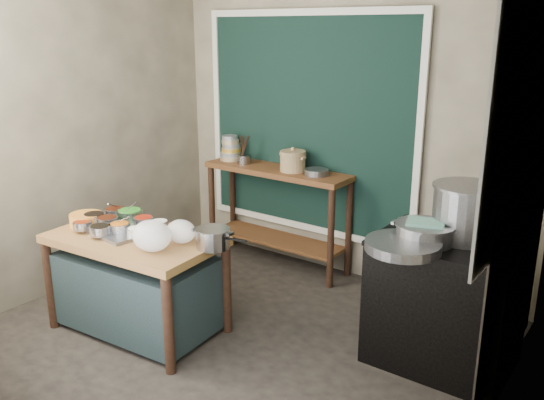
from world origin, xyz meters
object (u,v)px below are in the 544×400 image
Objects in this scene: ceramic_crock at (293,162)px; yellow_basin at (86,220)px; stock_pot at (466,212)px; stove_block at (444,304)px; steamer at (425,233)px; saucepan at (213,238)px; back_counter at (277,217)px; utensil_cup at (244,159)px; condiment_tray at (119,228)px; prep_table at (137,284)px.

yellow_basin is at bearing -113.83° from ceramic_crock.
ceramic_crock is at bearing 160.48° from stock_pot.
steamer is at bearing -133.39° from stove_block.
back_counter is at bearing 95.58° from saucepan.
utensil_cup is at bearing 165.43° from stock_pot.
condiment_tray is at bearing -157.86° from stove_block.
saucepan is at bearing -77.01° from ceramic_crock.
yellow_basin is at bearing -160.26° from steamer.
utensil_cup is (0.20, 1.67, 0.19)m from yellow_basin.
steamer is (1.26, 0.62, 0.12)m from saucepan.
condiment_tray is 1.50× the size of steamer.
condiment_tray is 2.37× the size of yellow_basin.
steamer is at bearing -28.10° from ceramic_crock.
stock_pot is 0.31m from steamer.
stove_block is (1.90, -0.73, -0.05)m from back_counter.
condiment_tray is at bearing -106.29° from ceramic_crock.
ceramic_crock reaches higher than steamer.
back_counter is at bearing 161.90° from stock_pot.
stove_block is 3.66× the size of yellow_basin.
stove_block is at bearing 22.14° from condiment_tray.
prep_table is 1.79m from ceramic_crock.
condiment_tray is 1.70m from ceramic_crock.
prep_table is 0.86× the size of back_counter.
steamer is at bearing 18.45° from prep_table.
condiment_tray is (-0.29, -1.62, 0.29)m from back_counter.
back_counter is 2.03m from steamer.
stock_pot is at bearing 22.83° from yellow_basin.
yellow_basin is 0.53× the size of stock_pot.
back_counter is at bearing 154.11° from steamer.
condiment_tray is 2.47m from stock_pot.
back_counter is at bearing 82.29° from prep_table.
prep_table is 2.39m from stock_pot.
utensil_cup is at bearing -174.41° from back_counter.
ceramic_crock is at bearing 76.14° from prep_table.
ceramic_crock is 1.81m from steamer.
back_counter is at bearing 71.48° from yellow_basin.
ceramic_crock is (0.18, -0.01, 0.56)m from back_counter.
stove_block is (2.00, 0.92, 0.05)m from prep_table.
prep_table is at bearing -99.46° from ceramic_crock.
steamer is (2.35, 0.84, 0.15)m from yellow_basin.
yellow_basin is (-0.57, -1.70, 0.32)m from back_counter.
utensil_cup is (-0.07, 1.59, 0.23)m from condiment_tray.
utensil_cup reaches higher than condiment_tray.
prep_table is at bearing -93.31° from back_counter.
stove_block is 2.44m from utensil_cup.
prep_table is at bearing -153.79° from stock_pot.
steamer is (-0.18, -0.22, -0.12)m from stock_pot.
prep_table is 1.39× the size of stove_block.
prep_table is at bearing -178.06° from saucepan.
stock_pot is at bearing 21.81° from prep_table.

